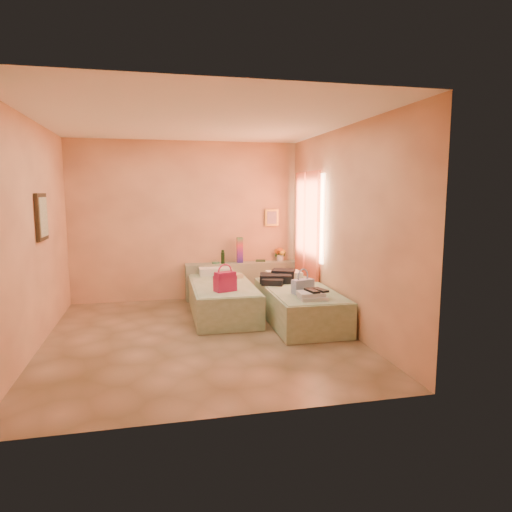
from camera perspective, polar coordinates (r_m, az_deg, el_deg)
The scene contains 16 objects.
ground at distance 6.23m, azimuth -6.88°, elevation -9.97°, with size 4.50×4.50×0.00m, color #9D7D5E.
room_walls at distance 6.51m, azimuth -5.86°, elevation 6.84°, with size 4.02×4.51×2.81m.
headboard_ledge at distance 8.30m, azimuth -1.71°, elevation -3.05°, with size 2.05×0.30×0.65m, color gray.
bed_left at distance 7.22m, azimuth -4.25°, elevation -5.36°, with size 0.90×2.00×0.50m, color #A8BF9A.
bed_right at distance 6.84m, azimuth 5.40°, elevation -6.13°, with size 0.90×2.00×0.50m, color #A8BF9A.
water_bottle at distance 8.13m, azimuth -4.17°, elevation -0.14°, with size 0.07×0.07×0.23m, color black.
rainbow_box at distance 8.21m, azimuth -2.05°, elevation 0.74°, with size 0.10×0.10×0.46m, color #B81646.
small_dish at distance 8.14m, azimuth -5.07°, elevation -0.85°, with size 0.13×0.13×0.03m, color #48845F.
green_book at distance 8.38m, azimuth 0.57°, elevation -0.58°, with size 0.17×0.13×0.03m, color #284B2C.
flower_vase at distance 8.43m, azimuth 3.05°, elevation 0.35°, with size 0.22×0.22×0.29m, color silver.
magenta_handbag at distance 6.57m, azimuth -3.88°, elevation -3.19°, with size 0.30×0.17×0.28m, color #B81646.
khaki_garment at distance 7.59m, azimuth -3.45°, elevation -2.50°, with size 0.39×0.31×0.07m, color tan.
clothes_pile at distance 7.24m, azimuth 2.82°, elevation -2.62°, with size 0.54×0.54×0.16m, color black.
blue_handbag at distance 6.46m, azimuth 5.86°, elevation -3.80°, with size 0.31×0.13×0.20m, color #3D5292.
towel_stack at distance 6.12m, azimuth 7.08°, elevation -4.95°, with size 0.35×0.30×0.10m, color silver.
sandal_pair at distance 6.15m, azimuth 7.55°, elevation -4.29°, with size 0.20×0.27×0.03m, color black.
Camera 1 is at (-0.58, -5.90, 1.92)m, focal length 32.00 mm.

